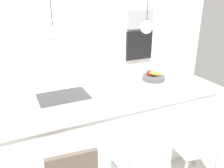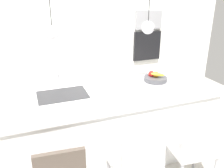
{
  "view_description": "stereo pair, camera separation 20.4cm",
  "coord_description": "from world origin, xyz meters",
  "px_view_note": "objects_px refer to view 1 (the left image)",
  "views": [
    {
      "loc": [
        -1.02,
        -2.42,
        2.01
      ],
      "look_at": [
        0.1,
        0.0,
        0.95
      ],
      "focal_mm": 37.86,
      "sensor_mm": 36.0,
      "label": 1
    },
    {
      "loc": [
        -0.83,
        -2.5,
        2.01
      ],
      "look_at": [
        0.1,
        0.0,
        0.95
      ],
      "focal_mm": 37.86,
      "sensor_mm": 36.0,
      "label": 2
    }
  ],
  "objects_px": {
    "microwave": "(140,19)",
    "oven": "(139,45)",
    "chair_middle": "(143,161)",
    "chair_far": "(198,142)",
    "fruit_bowl": "(153,77)"
  },
  "relations": [
    {
      "from": "microwave",
      "to": "oven",
      "type": "relative_size",
      "value": 0.96
    },
    {
      "from": "oven",
      "to": "chair_far",
      "type": "distance_m",
      "value": 2.63
    },
    {
      "from": "chair_middle",
      "to": "microwave",
      "type": "bearing_deg",
      "value": 60.25
    },
    {
      "from": "microwave",
      "to": "chair_far",
      "type": "distance_m",
      "value": 2.76
    },
    {
      "from": "microwave",
      "to": "oven",
      "type": "height_order",
      "value": "microwave"
    },
    {
      "from": "chair_middle",
      "to": "chair_far",
      "type": "height_order",
      "value": "chair_far"
    },
    {
      "from": "oven",
      "to": "chair_middle",
      "type": "height_order",
      "value": "oven"
    },
    {
      "from": "oven",
      "to": "chair_middle",
      "type": "distance_m",
      "value": 2.89
    },
    {
      "from": "fruit_bowl",
      "to": "oven",
      "type": "bearing_deg",
      "value": 65.45
    },
    {
      "from": "microwave",
      "to": "chair_middle",
      "type": "bearing_deg",
      "value": -119.75
    },
    {
      "from": "chair_middle",
      "to": "chair_far",
      "type": "bearing_deg",
      "value": -0.34
    },
    {
      "from": "fruit_bowl",
      "to": "microwave",
      "type": "bearing_deg",
      "value": 65.45
    },
    {
      "from": "microwave",
      "to": "oven",
      "type": "distance_m",
      "value": 0.5
    },
    {
      "from": "microwave",
      "to": "chair_middle",
      "type": "height_order",
      "value": "microwave"
    },
    {
      "from": "fruit_bowl",
      "to": "microwave",
      "type": "distance_m",
      "value": 1.8
    }
  ]
}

